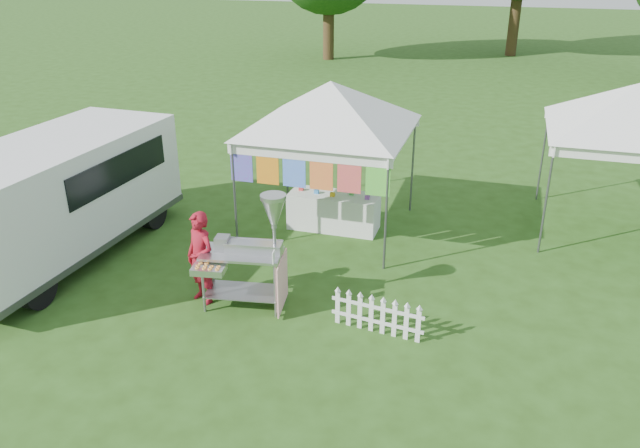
% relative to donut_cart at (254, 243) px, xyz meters
% --- Properties ---
extents(ground, '(120.00, 120.00, 0.00)m').
position_rel_donut_cart_xyz_m(ground, '(0.27, -0.21, -1.13)').
color(ground, '#294A15').
rests_on(ground, ground).
extents(canopy_main, '(4.24, 4.24, 3.45)m').
position_rel_donut_cart_xyz_m(canopy_main, '(0.27, 3.29, 1.86)').
color(canopy_main, '#59595E').
rests_on(canopy_main, ground).
extents(donut_cart, '(1.39, 1.13, 1.91)m').
position_rel_donut_cart_xyz_m(donut_cart, '(0.00, 0.00, 0.00)').
color(donut_cart, gray).
rests_on(donut_cart, ground).
extents(vendor, '(0.66, 0.57, 1.54)m').
position_rel_donut_cart_xyz_m(vendor, '(-0.90, -0.06, -0.36)').
color(vendor, maroon).
rests_on(vendor, ground).
extents(cargo_van, '(2.28, 5.26, 2.16)m').
position_rel_donut_cart_xyz_m(cargo_van, '(-4.15, 0.80, 0.03)').
color(cargo_van, white).
rests_on(cargo_van, ground).
extents(picket_fence, '(1.43, 0.21, 0.56)m').
position_rel_donut_cart_xyz_m(picket_fence, '(1.99, -0.15, -0.84)').
color(picket_fence, white).
rests_on(picket_fence, ground).
extents(display_table, '(1.80, 0.70, 0.74)m').
position_rel_donut_cart_xyz_m(display_table, '(0.34, 3.32, -0.76)').
color(display_table, white).
rests_on(display_table, ground).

